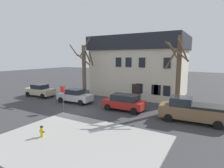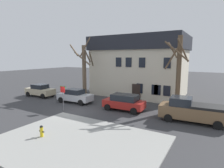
% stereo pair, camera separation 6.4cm
% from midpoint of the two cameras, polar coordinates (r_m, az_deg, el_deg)
% --- Properties ---
extents(ground_plane, '(120.00, 120.00, 0.00)m').
position_cam_midpoint_polar(ground_plane, '(19.12, -11.15, -8.32)').
color(ground_plane, '#38383A').
extents(sidewalk_slab, '(10.67, 7.97, 0.12)m').
position_cam_midpoint_polar(sidewalk_slab, '(12.46, -10.75, -17.43)').
color(sidewalk_slab, '#999993').
rests_on(sidewalk_slab, ground_plane).
extents(building_main, '(12.84, 8.51, 8.30)m').
position_cam_midpoint_polar(building_main, '(26.97, 8.68, 5.74)').
color(building_main, beige).
rests_on(building_main, ground_plane).
extents(tree_bare_near, '(3.34, 3.32, 8.11)m').
position_cam_midpoint_polar(tree_bare_near, '(24.58, -8.66, 4.83)').
color(tree_bare_near, brown).
rests_on(tree_bare_near, ground_plane).
extents(tree_bare_mid, '(2.40, 2.59, 7.55)m').
position_cam_midpoint_polar(tree_bare_mid, '(19.21, 20.09, 3.92)').
color(tree_bare_mid, brown).
rests_on(tree_bare_mid, ground_plane).
extents(car_beige_sedan, '(4.35, 2.17, 1.71)m').
position_cam_midpoint_polar(car_beige_sedan, '(27.28, -21.54, -1.86)').
color(car_beige_sedan, '#C6B793').
rests_on(car_beige_sedan, ground_plane).
extents(car_silver_sedan, '(4.44, 2.11, 1.65)m').
position_cam_midpoint_polar(car_silver_sedan, '(22.42, -11.47, -3.65)').
color(car_silver_sedan, '#B7BABF').
rests_on(car_silver_sedan, ground_plane).
extents(car_red_wagon, '(4.30, 2.13, 1.68)m').
position_cam_midpoint_polar(car_red_wagon, '(18.84, 3.90, -5.66)').
color(car_red_wagon, '#AD231E').
rests_on(car_red_wagon, ground_plane).
extents(pickup_truck_brown, '(5.52, 2.50, 2.04)m').
position_cam_midpoint_polar(pickup_truck_brown, '(16.99, 23.93, -7.57)').
color(pickup_truck_brown, brown).
rests_on(pickup_truck_brown, ground_plane).
extents(fire_hydrant, '(0.42, 0.22, 0.79)m').
position_cam_midpoint_polar(fire_hydrant, '(13.53, -21.08, -13.54)').
color(fire_hydrant, gold).
rests_on(fire_hydrant, sidewalk_slab).
extents(street_sign_pole, '(0.76, 0.07, 2.56)m').
position_cam_midpoint_polar(street_sign_pole, '(19.05, -15.06, -2.92)').
color(street_sign_pole, slate).
rests_on(street_sign_pole, ground_plane).
extents(bicycle_leaning, '(1.66, 0.66, 1.03)m').
position_cam_midpoint_polar(bicycle_leaning, '(25.26, -9.16, -3.28)').
color(bicycle_leaning, black).
rests_on(bicycle_leaning, ground_plane).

